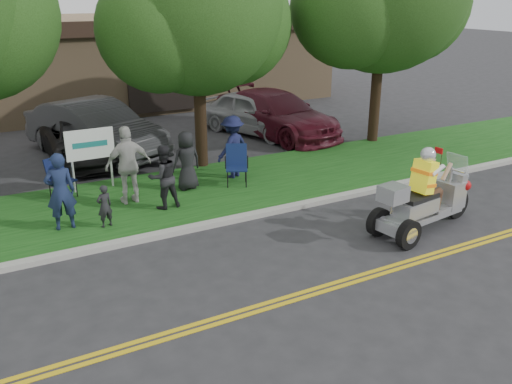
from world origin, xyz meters
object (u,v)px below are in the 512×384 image
spectator_adult_mid (163,177)px  parked_car_left (95,129)px  spectator_adult_right (129,165)px  parked_car_right (276,114)px  lawn_chair_b (59,175)px  spectator_adult_left (60,191)px  parked_car_far_right (255,113)px  parked_car_mid (83,141)px  lawn_chair_a (237,162)px  trike_scooter (424,202)px

spectator_adult_mid → parked_car_left: size_ratio=0.29×
spectator_adult_right → parked_car_right: 8.10m
lawn_chair_b → spectator_adult_left: bearing=-126.7°
spectator_adult_left → parked_car_far_right: 10.03m
parked_car_mid → parked_car_far_right: parked_car_far_right is taller
lawn_chair_a → parked_car_far_right: (3.33, 5.08, 0.07)m
parked_car_right → parked_car_far_right: bearing=114.6°
spectator_adult_left → spectator_adult_right: 1.97m
lawn_chair_a → parked_car_mid: 5.56m
lawn_chair_b → parked_car_left: size_ratio=0.19×
spectator_adult_right → parked_car_left: 4.94m
lawn_chair_b → trike_scooter: bearing=-69.8°
lawn_chair_a → parked_car_left: (-2.67, 4.92, 0.18)m
lawn_chair_b → parked_car_far_right: 8.69m
parked_car_far_right → parked_car_mid: bearing=164.4°
spectator_adult_left → parked_car_right: (8.58, 5.25, -0.17)m
parked_car_left → parked_car_mid: bearing=-167.4°
lawn_chair_b → parked_car_mid: 3.57m
spectator_adult_mid → parked_car_mid: (-0.82, 5.32, -0.24)m
trike_scooter → lawn_chair_a: bearing=109.2°
lawn_chair_b → spectator_adult_right: spectator_adult_right is taller
spectator_adult_right → parked_car_far_right: spectator_adult_right is taller
lawn_chair_a → lawn_chair_b: lawn_chair_a is taller
spectator_adult_right → parked_car_far_right: 8.11m
spectator_adult_mid → parked_car_right: (6.18, 5.14, -0.08)m
lawn_chair_a → lawn_chair_b: bearing=-169.8°
spectator_adult_left → parked_car_far_right: spectator_adult_left is taller
spectator_adult_left → spectator_adult_mid: bearing=-174.6°
spectator_adult_mid → parked_car_far_right: 8.14m
parked_car_far_right → spectator_adult_right: bearing=-161.2°
lawn_chair_a → parked_car_mid: parked_car_mid is taller
lawn_chair_b → parked_car_right: size_ratio=0.18×
trike_scooter → parked_car_far_right: bearing=76.5°
trike_scooter → spectator_adult_mid: bearing=132.8°
spectator_adult_mid → parked_car_right: spectator_adult_mid is taller
lawn_chair_a → parked_car_right: parked_car_right is taller
parked_car_mid → parked_car_far_right: size_ratio=1.01×
parked_car_left → spectator_adult_left: bearing=-132.5°
trike_scooter → spectator_adult_left: bearing=144.3°
trike_scooter → spectator_adult_mid: 6.10m
trike_scooter → spectator_adult_mid: trike_scooter is taller
spectator_adult_right → parked_car_far_right: size_ratio=0.42×
parked_car_left → parked_car_far_right: parked_car_left is taller
lawn_chair_a → spectator_adult_left: size_ratio=0.62×
spectator_adult_left → spectator_adult_right: bearing=-151.4°
parked_car_left → parked_car_right: bearing=-27.4°
lawn_chair_b → parked_car_left: bearing=34.9°
lawn_chair_b → parked_car_far_right: size_ratio=0.22×
lawn_chair_b → parked_car_right: bearing=-8.3°
parked_car_mid → spectator_adult_mid: bearing=-80.6°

